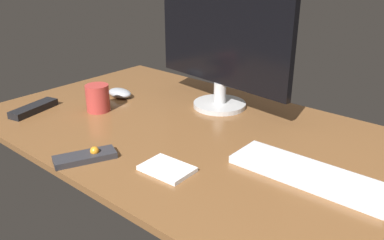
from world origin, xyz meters
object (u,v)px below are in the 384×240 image
at_px(media_remote, 86,157).
at_px(coffee_mug, 98,98).
at_px(monitor, 221,49).
at_px(keyboard, 309,174).
at_px(tv_remote, 34,108).
at_px(notepad, 167,169).
at_px(computer_mouse, 120,93).

height_order(media_remote, coffee_mug, coffee_mug).
bearing_deg(monitor, keyboard, -21.71).
bearing_deg(monitor, tv_remote, -128.42).
distance_m(tv_remote, notepad, 0.64).
bearing_deg(coffee_mug, keyboard, 4.15).
distance_m(monitor, notepad, 0.53).
relative_size(monitor, keyboard, 1.45).
bearing_deg(computer_mouse, notepad, -31.79).
bearing_deg(monitor, notepad, -62.16).
bearing_deg(computer_mouse, media_remote, -53.53).
distance_m(keyboard, coffee_mug, 0.77).
distance_m(keyboard, tv_remote, 0.95).
bearing_deg(keyboard, coffee_mug, -176.73).
height_order(tv_remote, coffee_mug, coffee_mug).
bearing_deg(computer_mouse, tv_remote, -113.78).
xyz_separation_m(tv_remote, coffee_mug, (0.16, 0.15, 0.04)).
bearing_deg(monitor, computer_mouse, -147.93).
relative_size(media_remote, notepad, 1.34).
xyz_separation_m(computer_mouse, notepad, (0.53, -0.29, -0.01)).
xyz_separation_m(keyboard, coffee_mug, (-0.76, -0.06, 0.04)).
xyz_separation_m(monitor, keyboard, (0.47, -0.25, -0.20)).
xyz_separation_m(media_remote, coffee_mug, (-0.27, 0.25, 0.04)).
distance_m(monitor, coffee_mug, 0.46).
bearing_deg(keyboard, computer_mouse, 173.17).
xyz_separation_m(monitor, coffee_mug, (-0.30, -0.31, -0.16)).
relative_size(computer_mouse, media_remote, 0.60).
height_order(computer_mouse, tv_remote, computer_mouse).
bearing_deg(keyboard, tv_remote, -168.22).
relative_size(keyboard, media_remote, 2.27).
distance_m(keyboard, media_remote, 0.58).
bearing_deg(notepad, coffee_mug, 162.72).
height_order(coffee_mug, notepad, coffee_mug).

